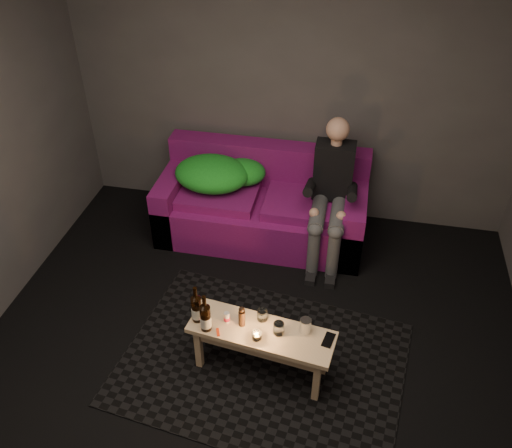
{
  "coord_description": "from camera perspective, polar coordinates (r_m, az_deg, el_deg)",
  "views": [
    {
      "loc": [
        0.56,
        -2.16,
        3.15
      ],
      "look_at": [
        -0.12,
        1.16,
        0.58
      ],
      "focal_mm": 38.0,
      "sensor_mm": 36.0,
      "label": 1
    }
  ],
  "objects": [
    {
      "name": "tealight",
      "position": [
        3.62,
        0.07,
        -11.67
      ],
      "size": [
        0.07,
        0.07,
        0.05
      ],
      "color": "white",
      "rests_on": "coffee_table"
    },
    {
      "name": "red_lighter",
      "position": [
        3.67,
        -4.03,
        -11.29
      ],
      "size": [
        0.04,
        0.07,
        0.01
      ],
      "primitive_type": "cube",
      "rotation": [
        0.0,
        0.0,
        0.37
      ],
      "color": "red",
      "rests_on": "coffee_table"
    },
    {
      "name": "beer_bottle_b",
      "position": [
        3.63,
        -5.34,
        -9.74
      ],
      "size": [
        0.08,
        0.08,
        0.3
      ],
      "color": "black",
      "rests_on": "coffee_table"
    },
    {
      "name": "beer_bottle_a",
      "position": [
        3.69,
        -6.27,
        -8.79
      ],
      "size": [
        0.07,
        0.07,
        0.3
      ],
      "color": "black",
      "rests_on": "coffee_table"
    },
    {
      "name": "green_blanket",
      "position": [
        4.87,
        -4.08,
        5.36
      ],
      "size": [
        0.81,
        0.55,
        0.28
      ],
      "color": "#198B20",
      "rests_on": "sofa"
    },
    {
      "name": "sofa",
      "position": [
        4.96,
        0.73,
        1.88
      ],
      "size": [
        1.84,
        0.83,
        0.79
      ],
      "color": "#760F5D",
      "rests_on": "floor"
    },
    {
      "name": "steel_cup",
      "position": [
        3.65,
        5.23,
        -10.61
      ],
      "size": [
        0.09,
        0.09,
        0.11
      ],
      "primitive_type": "cylinder",
      "rotation": [
        0.0,
        0.0,
        0.21
      ],
      "color": "silver",
      "rests_on": "coffee_table"
    },
    {
      "name": "salt_shaker",
      "position": [
        3.71,
        -3.1,
        -9.79
      ],
      "size": [
        0.04,
        0.04,
        0.08
      ],
      "primitive_type": "cylinder",
      "rotation": [
        0.0,
        0.0,
        -0.14
      ],
      "color": "silver",
      "rests_on": "coffee_table"
    },
    {
      "name": "person",
      "position": [
        4.58,
        7.9,
        3.49
      ],
      "size": [
        0.33,
        0.76,
        1.23
      ],
      "color": "black",
      "rests_on": "sofa"
    },
    {
      "name": "coffee_table",
      "position": [
        3.74,
        0.56,
        -11.87
      ],
      "size": [
        1.02,
        0.44,
        0.4
      ],
      "rotation": [
        0.0,
        0.0,
        -0.13
      ],
      "color": "tan",
      "rests_on": "rug"
    },
    {
      "name": "rug",
      "position": [
        4.02,
        0.68,
        -14.4
      ],
      "size": [
        2.14,
        1.68,
        0.01
      ],
      "primitive_type": "cube",
      "rotation": [
        0.0,
        0.0,
        -0.13
      ],
      "color": "black",
      "rests_on": "floor"
    },
    {
      "name": "floor",
      "position": [
        3.87,
        -1.79,
        -17.51
      ],
      "size": [
        4.5,
        4.5,
        0.0
      ],
      "primitive_type": "plane",
      "color": "black",
      "rests_on": "ground"
    },
    {
      "name": "room",
      "position": [
        3.09,
        -0.4,
        7.89
      ],
      "size": [
        4.5,
        4.5,
        4.5
      ],
      "color": "silver",
      "rests_on": "ground"
    },
    {
      "name": "tumbler_back",
      "position": [
        3.72,
        0.67,
        -9.55
      ],
      "size": [
        0.09,
        0.09,
        0.08
      ],
      "primitive_type": "cylinder",
      "rotation": [
        0.0,
        0.0,
        0.26
      ],
      "color": "white",
      "rests_on": "coffee_table"
    },
    {
      "name": "tumbler_front",
      "position": [
        3.64,
        2.4,
        -10.92
      ],
      "size": [
        0.08,
        0.08,
        0.09
      ],
      "primitive_type": "cylinder",
      "rotation": [
        0.0,
        0.0,
        0.19
      ],
      "color": "white",
      "rests_on": "coffee_table"
    },
    {
      "name": "pepper_mill",
      "position": [
        3.67,
        -1.5,
        -9.89
      ],
      "size": [
        0.06,
        0.06,
        0.12
      ],
      "primitive_type": "cylinder",
      "rotation": [
        0.0,
        0.0,
        -0.34
      ],
      "color": "black",
      "rests_on": "coffee_table"
    },
    {
      "name": "smartphone",
      "position": [
        3.65,
        7.64,
        -12.0
      ],
      "size": [
        0.09,
        0.14,
        0.01
      ],
      "primitive_type": "cube",
      "rotation": [
        0.0,
        0.0,
        -0.2
      ],
      "color": "black",
      "rests_on": "coffee_table"
    }
  ]
}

